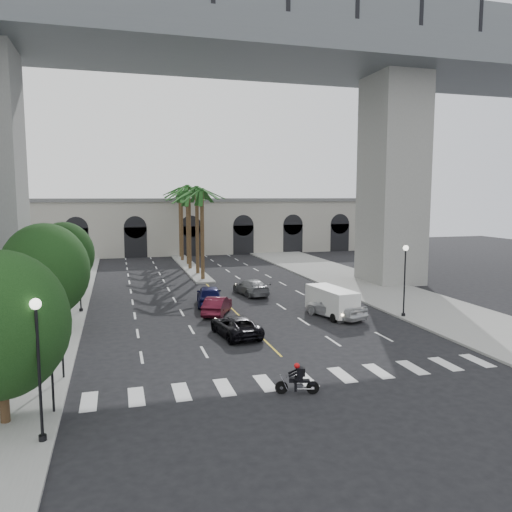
% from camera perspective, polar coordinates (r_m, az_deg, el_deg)
% --- Properties ---
extents(ground, '(140.00, 140.00, 0.00)m').
position_cam_1_polar(ground, '(26.47, 4.36, -12.72)').
color(ground, black).
rests_on(ground, ground).
extents(sidewalk_left, '(8.00, 100.00, 0.15)m').
position_cam_1_polar(sidewalk_left, '(39.91, -24.63, -6.49)').
color(sidewalk_left, gray).
rests_on(sidewalk_left, ground).
extents(sidewalk_right, '(8.00, 100.00, 0.15)m').
position_cam_1_polar(sidewalk_right, '(45.93, 15.65, -4.41)').
color(sidewalk_right, gray).
rests_on(sidewalk_right, ground).
extents(median, '(2.00, 24.00, 0.20)m').
position_cam_1_polar(median, '(62.62, -7.62, -1.22)').
color(median, gray).
rests_on(median, ground).
extents(pier_building, '(71.00, 10.50, 8.50)m').
position_cam_1_polar(pier_building, '(79.01, -9.41, 3.45)').
color(pier_building, '#B0AE9E').
rests_on(pier_building, ground).
extents(bridge, '(75.00, 13.00, 26.00)m').
position_cam_1_polar(bridge, '(47.95, -0.86, 18.48)').
color(bridge, gray).
rests_on(bridge, ground).
extents(palm_a, '(3.20, 3.20, 10.30)m').
position_cam_1_polar(palm_a, '(52.12, -6.22, 7.09)').
color(palm_a, '#47331E').
rests_on(palm_a, ground).
extents(palm_b, '(3.20, 3.20, 10.60)m').
position_cam_1_polar(palm_b, '(56.09, -6.80, 7.35)').
color(palm_b, '#47331E').
rests_on(palm_b, ground).
extents(palm_c, '(3.20, 3.20, 10.10)m').
position_cam_1_polar(palm_c, '(60.00, -7.67, 6.87)').
color(palm_c, '#47331E').
rests_on(palm_c, ground).
extents(palm_d, '(3.20, 3.20, 10.90)m').
position_cam_1_polar(palm_d, '(64.01, -7.88, 7.52)').
color(palm_d, '#47331E').
rests_on(palm_d, ground).
extents(palm_e, '(3.20, 3.20, 10.40)m').
position_cam_1_polar(palm_e, '(67.94, -8.55, 7.08)').
color(palm_e, '#47331E').
rests_on(palm_e, ground).
extents(palm_f, '(3.20, 3.20, 10.70)m').
position_cam_1_polar(palm_f, '(71.95, -8.71, 7.28)').
color(palm_f, '#47331E').
rests_on(palm_f, ground).
extents(street_tree_near, '(5.20, 5.20, 6.89)m').
position_cam_1_polar(street_tree_near, '(21.43, -27.26, -6.98)').
color(street_tree_near, '#382616').
rests_on(street_tree_near, ground).
extents(street_tree_mid, '(5.44, 5.44, 7.21)m').
position_cam_1_polar(street_tree_mid, '(34.01, -22.94, -1.54)').
color(street_tree_mid, '#382616').
rests_on(street_tree_mid, ground).
extents(street_tree_far, '(5.04, 5.04, 6.68)m').
position_cam_1_polar(street_tree_far, '(45.89, -21.07, 0.20)').
color(street_tree_far, '#382616').
rests_on(street_tree_far, ground).
extents(lamp_post_left_near, '(0.40, 0.40, 5.35)m').
position_cam_1_polar(lamp_post_left_near, '(19.45, -23.62, -10.60)').
color(lamp_post_left_near, black).
rests_on(lamp_post_left_near, ground).
extents(lamp_post_left_far, '(0.40, 0.40, 5.35)m').
position_cam_1_polar(lamp_post_left_far, '(39.91, -19.53, -1.65)').
color(lamp_post_left_far, black).
rests_on(lamp_post_left_far, ground).
extents(lamp_post_right, '(0.40, 0.40, 5.35)m').
position_cam_1_polar(lamp_post_right, '(37.66, 16.64, -2.04)').
color(lamp_post_right, black).
rests_on(lamp_post_right, ground).
extents(traffic_signal_near, '(0.25, 0.18, 3.65)m').
position_cam_1_polar(traffic_signal_near, '(22.02, -22.37, -10.45)').
color(traffic_signal_near, black).
rests_on(traffic_signal_near, ground).
extents(traffic_signal_far, '(0.25, 0.18, 3.65)m').
position_cam_1_polar(traffic_signal_far, '(25.85, -21.35, -7.85)').
color(traffic_signal_far, black).
rests_on(traffic_signal_far, ground).
extents(motorcycle_rider, '(1.95, 0.72, 1.44)m').
position_cam_1_polar(motorcycle_rider, '(23.17, 4.88, -13.93)').
color(motorcycle_rider, black).
rests_on(motorcycle_rider, ground).
extents(car_a, '(3.52, 5.38, 1.70)m').
position_cam_1_polar(car_a, '(37.08, 9.10, -5.69)').
color(car_a, silver).
rests_on(car_a, ground).
extents(car_b, '(3.06, 4.44, 1.39)m').
position_cam_1_polar(car_b, '(37.75, -4.47, -5.65)').
color(car_b, '#470E1B').
rests_on(car_b, ground).
extents(car_c, '(2.82, 5.01, 1.32)m').
position_cam_1_polar(car_c, '(32.04, -2.35, -7.97)').
color(car_c, black).
rests_on(car_c, ground).
extents(car_d, '(2.68, 5.14, 1.42)m').
position_cam_1_polar(car_d, '(44.92, -0.58, -3.58)').
color(car_d, slate).
rests_on(car_d, ground).
extents(car_e, '(2.62, 5.12, 1.67)m').
position_cam_1_polar(car_e, '(40.83, -5.36, -4.50)').
color(car_e, '#0D0F3D').
rests_on(car_e, ground).
extents(cargo_van, '(2.45, 5.06, 2.08)m').
position_cam_1_polar(cargo_van, '(37.49, 8.68, -5.07)').
color(cargo_van, silver).
rests_on(cargo_van, ground).
extents(pedestrian_a, '(0.67, 0.49, 1.70)m').
position_cam_1_polar(pedestrian_a, '(30.17, -21.94, -8.75)').
color(pedestrian_a, black).
rests_on(pedestrian_a, sidewalk_left).
extents(pedestrian_b, '(1.16, 1.12, 1.88)m').
position_cam_1_polar(pedestrian_b, '(31.00, -26.67, -8.40)').
color(pedestrian_b, black).
rests_on(pedestrian_b, sidewalk_left).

